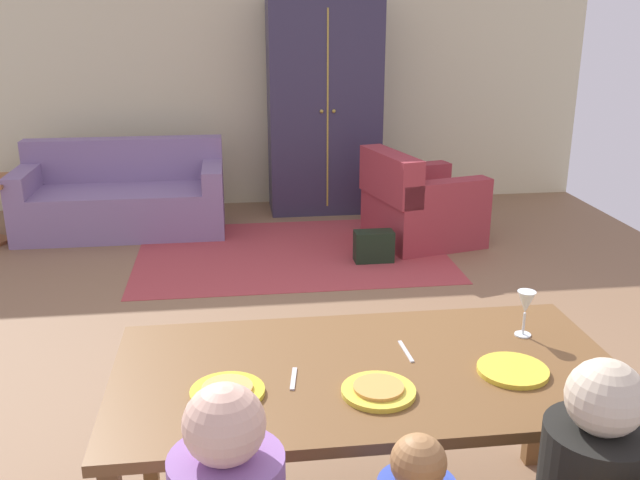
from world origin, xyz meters
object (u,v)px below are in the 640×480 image
object	(u,v)px
couch	(123,199)
armchair	(418,206)
dining_table	(368,385)
handbag	(374,246)
plate_near_woman	(513,370)
wine_glass	(526,304)
plate_near_child	(378,391)
armoire	(324,107)
plate_near_man	(227,392)

from	to	relation	value
couch	armchair	distance (m)	2.73
dining_table	handbag	world-z (taller)	dining_table
plate_near_woman	wine_glass	world-z (taller)	wine_glass
plate_near_child	handbag	distance (m)	3.45
armchair	handbag	distance (m)	0.72
dining_table	handbag	bearing A→B (deg)	77.86
plate_near_child	armchair	bearing A→B (deg)	72.88
plate_near_child	wine_glass	xyz separation A→B (m)	(0.65, 0.36, 0.12)
wine_glass	armoire	size ratio (longest dim) A/B	0.09
couch	handbag	bearing A→B (deg)	-28.35
armoire	plate_near_child	bearing A→B (deg)	-95.52
plate_near_man	armoire	bearing A→B (deg)	78.72
wine_glass	couch	size ratio (longest dim) A/B	0.10
wine_glass	armchair	world-z (taller)	wine_glass
plate_near_woman	couch	xyz separation A→B (m)	(-1.97, 4.40, -0.47)
plate_near_child	handbag	xyz separation A→B (m)	(0.68, 3.32, -0.64)
plate_near_woman	armoire	distance (m)	4.90
plate_near_child	handbag	world-z (taller)	plate_near_child
dining_table	armoire	xyz separation A→B (m)	(0.48, 4.80, 0.36)
wine_glass	armchair	xyz separation A→B (m)	(0.52, 3.45, -0.57)
plate_near_man	plate_near_woman	bearing A→B (deg)	1.15
armchair	plate_near_child	bearing A→B (deg)	-107.12
couch	armchair	bearing A→B (deg)	-14.24
plate_near_man	plate_near_child	xyz separation A→B (m)	(0.50, -0.06, 0.00)
armoire	couch	bearing A→B (deg)	-165.76
plate_near_child	plate_near_woman	bearing A→B (deg)	9.09
armchair	couch	bearing A→B (deg)	165.76
dining_table	handbag	distance (m)	3.26
plate_near_man	handbag	bearing A→B (deg)	70.18
dining_table	wine_glass	xyz separation A→B (m)	(0.65, 0.18, 0.20)
plate_near_child	wine_glass	bearing A→B (deg)	28.81
plate_near_man	armchair	bearing A→B (deg)	65.95
dining_table	plate_near_child	bearing A→B (deg)	-90.00
dining_table	armoire	distance (m)	4.83
dining_table	handbag	xyz separation A→B (m)	(0.68, 3.14, -0.56)
dining_table	couch	bearing A→B (deg)	108.89
dining_table	armoire	world-z (taller)	armoire
wine_glass	armchair	size ratio (longest dim) A/B	0.18
plate_near_woman	armchair	world-z (taller)	armchair
plate_near_man	armoire	xyz separation A→B (m)	(0.98, 4.92, 0.28)
armchair	armoire	bearing A→B (deg)	120.70
plate_near_woman	wine_glass	size ratio (longest dim) A/B	1.34
plate_near_woman	armoire	size ratio (longest dim) A/B	0.12
plate_near_man	couch	size ratio (longest dim) A/B	0.13
plate_near_child	plate_near_woman	world-z (taller)	same
plate_near_child	wine_glass	distance (m)	0.76
plate_near_man	plate_near_woman	distance (m)	1.00
wine_glass	couch	bearing A→B (deg)	117.29
wine_glass	armoire	bearing A→B (deg)	92.16
wine_glass	handbag	size ratio (longest dim) A/B	0.58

